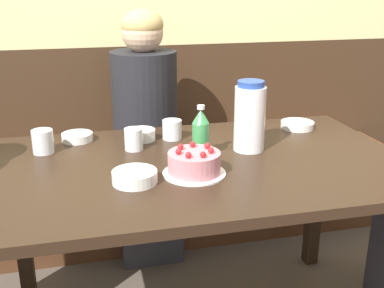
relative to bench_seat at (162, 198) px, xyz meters
The scene contains 14 objects.
back_wall 1.05m from the bench_seat, 90.00° to the left, with size 4.80×0.04×2.50m.
bench_seat is the anchor object (origin of this frame).
dining_table 0.94m from the bench_seat, 90.00° to the right, with size 1.46×0.89×0.75m.
birthday_cake 1.09m from the bench_seat, 93.10° to the right, with size 0.21×0.21×0.10m.
water_pitcher 1.02m from the bench_seat, 74.74° to the right, with size 0.11×0.11×0.26m.
soju_bottle 1.00m from the bench_seat, 89.18° to the right, with size 0.06×0.06×0.19m.
bowl_soup_white 0.79m from the bench_seat, 107.32° to the right, with size 0.11×0.11×0.04m.
bowl_rice_small 0.92m from the bench_seat, 47.15° to the right, with size 0.14×0.14×0.03m.
bowl_side_dish 1.13m from the bench_seat, 104.56° to the right, with size 0.14×0.14×0.04m.
bowl_sauce_shallow 0.84m from the bench_seat, 130.29° to the right, with size 0.12×0.12×0.03m.
glass_water_tall 0.99m from the bench_seat, 131.80° to the right, with size 0.08×0.08×0.09m.
glass_tumbler_short 0.89m from the bench_seat, 108.13° to the right, with size 0.07×0.07×0.08m.
glass_shot_small 0.79m from the bench_seat, 94.92° to the right, with size 0.08×0.08×0.08m.
person_grey_tee 0.39m from the bench_seat, 126.68° to the right, with size 0.31×0.34×1.23m.
Camera 1 is at (-0.40, -1.52, 1.36)m, focal length 45.00 mm.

